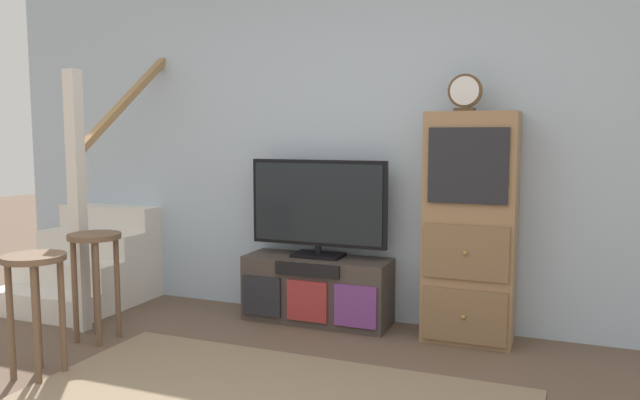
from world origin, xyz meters
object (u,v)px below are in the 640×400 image
(desk_clock, at_px, (465,93))
(bar_stool_far, at_px, (95,261))
(bar_stool_near, at_px, (35,286))
(television, at_px, (318,206))
(side_cabinet, at_px, (470,228))
(media_console, at_px, (317,290))

(desk_clock, distance_m, bar_stool_far, 2.65)
(bar_stool_near, bearing_deg, bar_stool_far, 101.87)
(television, distance_m, desk_clock, 1.29)
(bar_stool_near, xyz_separation_m, bar_stool_far, (-0.13, 0.62, 0.01))
(television, bearing_deg, bar_stool_far, -142.06)
(television, xyz_separation_m, side_cabinet, (1.08, -0.01, -0.10))
(television, distance_m, bar_stool_near, 1.92)
(media_console, bearing_deg, side_cabinet, 0.54)
(media_console, height_order, bar_stool_near, bar_stool_near)
(side_cabinet, xyz_separation_m, desk_clock, (-0.05, -0.01, 0.88))
(desk_clock, xyz_separation_m, bar_stool_far, (-2.23, -0.91, -1.10))
(bar_stool_far, bearing_deg, desk_clock, 22.16)
(side_cabinet, bearing_deg, bar_stool_far, -157.97)
(side_cabinet, distance_m, bar_stool_near, 2.66)
(bar_stool_near, height_order, bar_stool_far, bar_stool_far)
(side_cabinet, distance_m, desk_clock, 0.88)
(media_console, distance_m, bar_stool_near, 1.89)
(bar_stool_near, bearing_deg, television, 55.36)
(desk_clock, distance_m, bar_stool_near, 2.83)
(bar_stool_far, bearing_deg, television, 37.94)
(side_cabinet, relative_size, bar_stool_far, 2.10)
(television, height_order, bar_stool_near, television)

